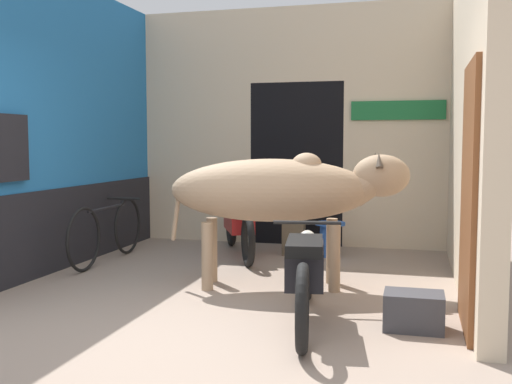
% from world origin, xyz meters
% --- Properties ---
extents(ground_plane, '(30.00, 30.00, 0.00)m').
position_xyz_m(ground_plane, '(0.00, 0.00, 0.00)').
color(ground_plane, gray).
extents(wall_left_shopfront, '(0.25, 4.01, 3.21)m').
position_xyz_m(wall_left_shopfront, '(-2.17, 1.99, 1.55)').
color(wall_left_shopfront, '#236BAD').
rests_on(wall_left_shopfront, ground_plane).
extents(wall_back_with_doorway, '(4.17, 0.94, 3.21)m').
position_xyz_m(wall_back_with_doorway, '(0.05, 4.30, 1.38)').
color(wall_back_with_doorway, beige).
rests_on(wall_back_with_doorway, ground_plane).
extents(wall_right_with_door, '(0.22, 4.01, 3.21)m').
position_xyz_m(wall_right_with_door, '(2.17, 1.95, 1.58)').
color(wall_right_with_door, beige).
rests_on(wall_right_with_door, ground_plane).
extents(cow, '(2.34, 1.03, 1.32)m').
position_xyz_m(cow, '(0.46, 1.63, 0.94)').
color(cow, tan).
rests_on(cow, ground_plane).
extents(motorcycle_near, '(0.58, 1.95, 0.73)m').
position_xyz_m(motorcycle_near, '(0.87, 0.53, 0.42)').
color(motorcycle_near, black).
rests_on(motorcycle_near, ground_plane).
extents(motorcycle_far, '(0.96, 1.82, 0.72)m').
position_xyz_m(motorcycle_far, '(-0.42, 3.06, 0.41)').
color(motorcycle_far, black).
rests_on(motorcycle_far, ground_plane).
extents(bicycle, '(0.44, 1.79, 0.72)m').
position_xyz_m(bicycle, '(-1.79, 2.27, 0.36)').
color(bicycle, black).
rests_on(bicycle, ground_plane).
extents(shopkeeper_seated, '(0.39, 0.34, 1.18)m').
position_xyz_m(shopkeeper_seated, '(0.24, 3.34, 0.62)').
color(shopkeeper_seated, brown).
rests_on(shopkeeper_seated, ground_plane).
extents(plastic_stool, '(0.37, 0.37, 0.42)m').
position_xyz_m(plastic_stool, '(0.68, 3.28, 0.23)').
color(plastic_stool, '#2856B2').
rests_on(plastic_stool, ground_plane).
extents(crate, '(0.44, 0.32, 0.28)m').
position_xyz_m(crate, '(1.69, 0.58, 0.14)').
color(crate, '#38383D').
rests_on(crate, ground_plane).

